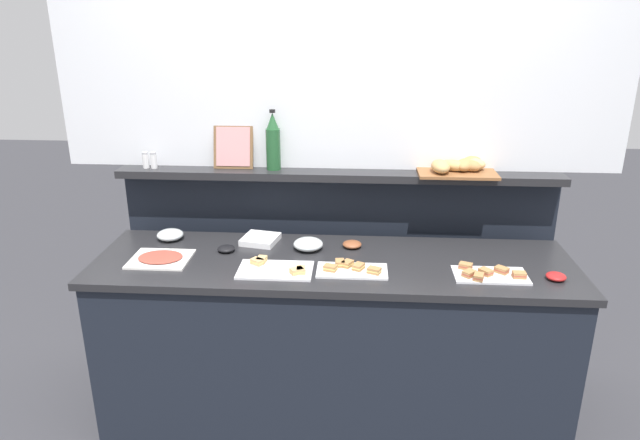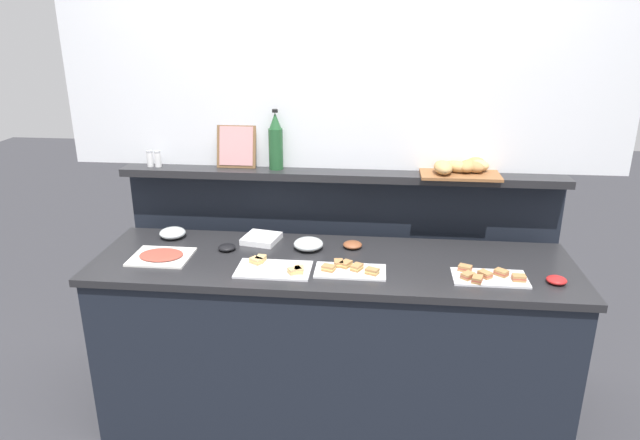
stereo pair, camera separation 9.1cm
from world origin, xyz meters
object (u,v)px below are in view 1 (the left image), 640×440
at_px(condiment_bowl_cream, 556,276).
at_px(wine_bottle_green, 273,143).
at_px(cold_cuts_platter, 161,258).
at_px(sandwich_platter_side, 351,269).
at_px(condiment_bowl_dark, 226,249).
at_px(glass_bowl_medium, 170,235).
at_px(pepper_shaker, 154,160).
at_px(sandwich_platter_rear, 276,269).
at_px(napkin_stack, 260,239).
at_px(sandwich_platter_front, 489,274).
at_px(salt_shaker, 146,160).
at_px(framed_picture, 233,147).
at_px(bread_basket, 461,166).
at_px(glass_bowl_large, 308,245).
at_px(condiment_bowl_red, 352,244).

xyz_separation_m(condiment_bowl_cream, wine_bottle_green, (-1.33, 0.59, 0.45)).
relative_size(cold_cuts_platter, condiment_bowl_cream, 3.20).
xyz_separation_m(sandwich_platter_side, condiment_bowl_dark, (-0.62, 0.19, 0.00)).
height_order(glass_bowl_medium, wine_bottle_green, wine_bottle_green).
bearing_deg(glass_bowl_medium, pepper_shaker, 120.31).
relative_size(sandwich_platter_rear, napkin_stack, 1.99).
height_order(sandwich_platter_front, glass_bowl_medium, glass_bowl_medium).
relative_size(condiment_bowl_dark, salt_shaker, 0.99).
xyz_separation_m(sandwich_platter_front, salt_shaker, (-1.72, 0.56, 0.35)).
distance_m(glass_bowl_medium, napkin_stack, 0.47).
bearing_deg(salt_shaker, condiment_bowl_cream, -15.87).
relative_size(condiment_bowl_cream, framed_picture, 0.37).
bearing_deg(pepper_shaker, bread_basket, 0.19).
bearing_deg(condiment_bowl_cream, framed_picture, 158.40).
distance_m(glass_bowl_large, salt_shaker, 1.01).
bearing_deg(cold_cuts_platter, condiment_bowl_red, 13.59).
relative_size(sandwich_platter_front, framed_picture, 1.40).
bearing_deg(glass_bowl_large, napkin_stack, 162.13).
bearing_deg(condiment_bowl_cream, bread_basket, 121.16).
distance_m(glass_bowl_medium, wine_bottle_green, 0.72).
bearing_deg(pepper_shaker, napkin_stack, -20.58).
relative_size(sandwich_platter_front, bread_basket, 0.81).
bearing_deg(wine_bottle_green, napkin_stack, -99.66).
xyz_separation_m(sandwich_platter_rear, bread_basket, (0.89, 0.57, 0.35)).
bearing_deg(bread_basket, sandwich_platter_front, -83.78).
relative_size(glass_bowl_medium, condiment_bowl_cream, 1.55).
height_order(sandwich_platter_side, condiment_bowl_dark, sandwich_platter_side).
xyz_separation_m(sandwich_platter_side, wine_bottle_green, (-0.43, 0.57, 0.45)).
relative_size(sandwich_platter_front, condiment_bowl_dark, 3.78).
height_order(sandwich_platter_front, condiment_bowl_red, sandwich_platter_front).
bearing_deg(napkin_stack, pepper_shaker, 159.42).
bearing_deg(condiment_bowl_dark, framed_picture, 93.99).
xyz_separation_m(condiment_bowl_dark, condiment_bowl_red, (0.62, 0.10, 0.00)).
xyz_separation_m(glass_bowl_medium, condiment_bowl_cream, (1.84, -0.35, -0.01)).
height_order(napkin_stack, wine_bottle_green, wine_bottle_green).
distance_m(salt_shaker, pepper_shaker, 0.04).
xyz_separation_m(sandwich_platter_front, glass_bowl_medium, (-1.55, 0.34, 0.01)).
bearing_deg(glass_bowl_medium, cold_cuts_platter, -82.36).
height_order(sandwich_platter_side, condiment_bowl_cream, sandwich_platter_side).
xyz_separation_m(condiment_bowl_red, wine_bottle_green, (-0.43, 0.29, 0.45)).
bearing_deg(sandwich_platter_side, glass_bowl_large, 131.88).
relative_size(sandwich_platter_side, sandwich_platter_rear, 0.95).
distance_m(glass_bowl_medium, condiment_bowl_cream, 1.87).
xyz_separation_m(condiment_bowl_red, bread_basket, (0.55, 0.27, 0.34)).
height_order(condiment_bowl_red, wine_bottle_green, wine_bottle_green).
height_order(sandwich_platter_side, sandwich_platter_rear, same).
distance_m(bread_basket, framed_picture, 1.20).
distance_m(glass_bowl_large, condiment_bowl_dark, 0.40).
bearing_deg(pepper_shaker, sandwich_platter_rear, -37.80).
xyz_separation_m(glass_bowl_large, framed_picture, (-0.43, 0.35, 0.41)).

